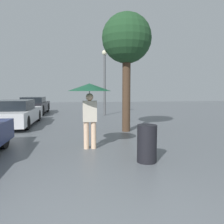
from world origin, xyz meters
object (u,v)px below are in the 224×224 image
at_px(tree, 127,40).
at_px(trash_bin, 147,143).
at_px(parked_car_middle, 15,113).
at_px(street_lamp, 105,76).
at_px(parked_car_farthest, 34,106).
at_px(pedestrian, 90,95).

distance_m(tree, trash_bin, 4.94).
relative_size(parked_car_middle, street_lamp, 1.04).
height_order(parked_car_middle, parked_car_farthest, parked_car_farthest).
distance_m(parked_car_farthest, street_lamp, 5.51).
bearing_deg(street_lamp, tree, -88.85).
bearing_deg(parked_car_middle, trash_bin, -54.11).
distance_m(pedestrian, parked_car_middle, 5.80).
relative_size(pedestrian, tree, 0.39).
xyz_separation_m(pedestrian, parked_car_farthest, (-3.34, 10.12, -0.93)).
distance_m(parked_car_middle, trash_bin, 7.53).
xyz_separation_m(parked_car_middle, parked_car_farthest, (-0.14, 5.38, 0.02)).
bearing_deg(trash_bin, parked_car_farthest, 111.62).
bearing_deg(trash_bin, parked_car_middle, 125.89).
xyz_separation_m(parked_car_middle, tree, (4.80, -2.29, 2.99)).
bearing_deg(trash_bin, pedestrian, 131.60).
distance_m(street_lamp, trash_bin, 9.98).
height_order(pedestrian, trash_bin, pedestrian).
xyz_separation_m(pedestrian, trash_bin, (1.20, -1.36, -1.09)).
distance_m(pedestrian, tree, 3.57).
xyz_separation_m(parked_car_farthest, street_lamp, (4.82, -1.75, 2.02)).
distance_m(pedestrian, trash_bin, 2.11).
bearing_deg(parked_car_middle, parked_car_farthest, 91.47).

